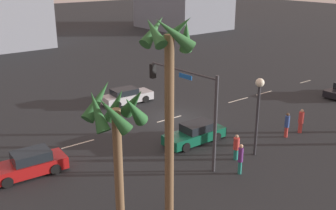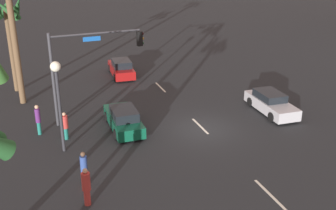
# 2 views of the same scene
# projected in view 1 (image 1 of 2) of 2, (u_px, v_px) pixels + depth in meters

# --- Properties ---
(ground_plane) EXTENTS (220.00, 220.00, 0.00)m
(ground_plane) POSITION_uv_depth(u_px,v_px,m) (174.00, 118.00, 32.66)
(ground_plane) COLOR #232628
(lane_stripe_0) EXTENTS (1.84, 0.14, 0.01)m
(lane_stripe_0) POSITION_uv_depth(u_px,v_px,m) (305.00, 82.00, 42.97)
(lane_stripe_0) COLOR silver
(lane_stripe_0) RESTS_ON ground_plane
(lane_stripe_1) EXTENTS (2.30, 0.14, 0.01)m
(lane_stripe_1) POSITION_uv_depth(u_px,v_px,m) (264.00, 93.00, 39.10)
(lane_stripe_1) COLOR silver
(lane_stripe_1) RESTS_ON ground_plane
(lane_stripe_2) EXTENTS (2.57, 0.14, 0.01)m
(lane_stripe_2) POSITION_uv_depth(u_px,v_px,m) (238.00, 100.00, 37.01)
(lane_stripe_2) COLOR silver
(lane_stripe_2) RESTS_ON ground_plane
(lane_stripe_3) EXTENTS (2.45, 0.14, 0.01)m
(lane_stripe_3) POSITION_uv_depth(u_px,v_px,m) (169.00, 119.00, 32.40)
(lane_stripe_3) COLOR silver
(lane_stripe_3) RESTS_ON ground_plane
(lane_stripe_4) EXTENTS (2.45, 0.14, 0.01)m
(lane_stripe_4) POSITION_uv_depth(u_px,v_px,m) (78.00, 144.00, 27.81)
(lane_stripe_4) COLOR silver
(lane_stripe_4) RESTS_ON ground_plane
(car_1) EXTENTS (4.52, 1.99, 1.46)m
(car_1) POSITION_uv_depth(u_px,v_px,m) (29.00, 164.00, 23.52)
(car_1) COLOR maroon
(car_1) RESTS_ON ground_plane
(car_2) EXTENTS (4.59, 1.81, 1.40)m
(car_2) POSITION_uv_depth(u_px,v_px,m) (195.00, 134.00, 27.93)
(car_2) COLOR #0F5138
(car_2) RESTS_ON ground_plane
(car_3) EXTENTS (4.68, 1.91, 1.38)m
(car_3) POSITION_uv_depth(u_px,v_px,m) (127.00, 96.00, 36.01)
(car_3) COLOR #B7B7BC
(car_3) RESTS_ON ground_plane
(traffic_signal) EXTENTS (0.66, 6.05, 5.95)m
(traffic_signal) POSITION_uv_depth(u_px,v_px,m) (190.00, 98.00, 24.31)
(traffic_signal) COLOR #38383D
(traffic_signal) RESTS_ON ground_plane
(streetlamp) EXTENTS (0.56, 0.56, 5.19)m
(streetlamp) POSITION_uv_depth(u_px,v_px,m) (258.00, 101.00, 25.04)
(streetlamp) COLOR #2D2D33
(streetlamp) RESTS_ON ground_plane
(pedestrian_0) EXTENTS (0.54, 0.54, 1.71)m
(pedestrian_0) POSITION_uv_depth(u_px,v_px,m) (236.00, 147.00, 25.31)
(pedestrian_0) COLOR #1E7266
(pedestrian_0) RESTS_ON ground_plane
(pedestrian_1) EXTENTS (0.45, 0.45, 1.85)m
(pedestrian_1) POSITION_uv_depth(u_px,v_px,m) (287.00, 124.00, 28.67)
(pedestrian_1) COLOR #BF3833
(pedestrian_1) RESTS_ON ground_plane
(pedestrian_2) EXTENTS (0.54, 0.54, 1.84)m
(pedestrian_2) POSITION_uv_depth(u_px,v_px,m) (301.00, 120.00, 29.44)
(pedestrian_2) COLOR #BF3833
(pedestrian_2) RESTS_ON ground_plane
(pedestrian_3) EXTENTS (0.37, 0.37, 1.91)m
(pedestrian_3) POSITION_uv_depth(u_px,v_px,m) (240.00, 158.00, 23.50)
(pedestrian_3) COLOR #1E7266
(pedestrian_3) RESTS_ON ground_plane
(palm_tree_0) EXTENTS (2.41, 2.76, 7.41)m
(palm_tree_0) POSITION_uv_depth(u_px,v_px,m) (116.00, 125.00, 15.93)
(palm_tree_0) COLOR brown
(palm_tree_0) RESTS_ON ground_plane
(palm_tree_3) EXTENTS (2.74, 2.79, 9.95)m
(palm_tree_3) POSITION_uv_depth(u_px,v_px,m) (169.00, 74.00, 17.41)
(palm_tree_3) COLOR brown
(palm_tree_3) RESTS_ON ground_plane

